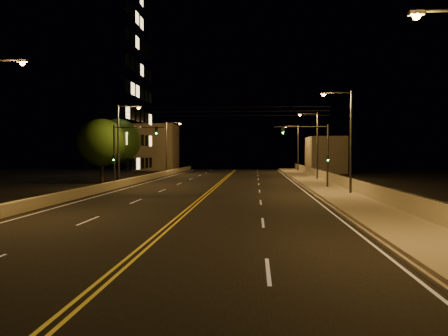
# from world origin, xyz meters

# --- Properties ---
(ground) EXTENTS (160.00, 160.00, 0.00)m
(ground) POSITION_xyz_m (0.00, 0.00, 0.00)
(ground) COLOR black
(ground) RESTS_ON ground
(road) EXTENTS (18.00, 120.00, 0.02)m
(road) POSITION_xyz_m (0.00, 20.00, 0.01)
(road) COLOR black
(road) RESTS_ON ground
(sidewalk) EXTENTS (3.60, 120.00, 0.30)m
(sidewalk) POSITION_xyz_m (10.80, 20.00, 0.15)
(sidewalk) COLOR gray
(sidewalk) RESTS_ON ground
(curb) EXTENTS (0.14, 120.00, 0.15)m
(curb) POSITION_xyz_m (8.93, 20.00, 0.07)
(curb) COLOR gray
(curb) RESTS_ON ground
(parapet_wall) EXTENTS (0.30, 120.00, 1.00)m
(parapet_wall) POSITION_xyz_m (12.45, 20.00, 0.80)
(parapet_wall) COLOR #A69F8B
(parapet_wall) RESTS_ON sidewalk
(jersey_barrier) EXTENTS (0.45, 120.00, 0.73)m
(jersey_barrier) POSITION_xyz_m (-9.70, 20.00, 0.36)
(jersey_barrier) COLOR #A69F8B
(jersey_barrier) RESTS_ON ground
(distant_building_right) EXTENTS (6.00, 10.00, 6.34)m
(distant_building_right) POSITION_xyz_m (16.50, 67.22, 3.17)
(distant_building_right) COLOR gray
(distant_building_right) RESTS_ON ground
(distant_building_left) EXTENTS (8.00, 8.00, 9.24)m
(distant_building_left) POSITION_xyz_m (-16.00, 76.28, 4.62)
(distant_building_left) COLOR gray
(distant_building_left) RESTS_ON ground
(parapet_rail) EXTENTS (0.06, 120.00, 0.06)m
(parapet_rail) POSITION_xyz_m (12.45, 20.00, 1.33)
(parapet_rail) COLOR black
(parapet_rail) RESTS_ON parapet_wall
(lane_markings) EXTENTS (17.32, 116.00, 0.00)m
(lane_markings) POSITION_xyz_m (0.00, 19.93, 0.02)
(lane_markings) COLOR silver
(lane_markings) RESTS_ON road
(streetlight_1) EXTENTS (2.55, 0.28, 8.53)m
(streetlight_1) POSITION_xyz_m (11.50, 24.39, 4.96)
(streetlight_1) COLOR #2D2D33
(streetlight_1) RESTS_ON ground
(streetlight_2) EXTENTS (2.55, 0.28, 8.53)m
(streetlight_2) POSITION_xyz_m (11.50, 43.40, 4.96)
(streetlight_2) COLOR #2D2D33
(streetlight_2) RESTS_ON ground
(streetlight_3) EXTENTS (2.55, 0.28, 8.53)m
(streetlight_3) POSITION_xyz_m (11.50, 67.83, 4.96)
(streetlight_3) COLOR #2D2D33
(streetlight_3) RESTS_ON ground
(streetlight_5) EXTENTS (2.55, 0.28, 8.53)m
(streetlight_5) POSITION_xyz_m (-9.90, 33.39, 4.96)
(streetlight_5) COLOR #2D2D33
(streetlight_5) RESTS_ON ground
(streetlight_6) EXTENTS (2.55, 0.28, 8.53)m
(streetlight_6) POSITION_xyz_m (-9.90, 58.10, 4.96)
(streetlight_6) COLOR #2D2D33
(streetlight_6) RESTS_ON ground
(traffic_signal_right) EXTENTS (5.11, 0.31, 6.23)m
(traffic_signal_right) POSITION_xyz_m (10.01, 30.81, 3.93)
(traffic_signal_right) COLOR #2D2D33
(traffic_signal_right) RESTS_ON ground
(traffic_signal_left) EXTENTS (5.11, 0.31, 6.23)m
(traffic_signal_left) POSITION_xyz_m (-8.81, 30.81, 3.93)
(traffic_signal_left) COLOR #2D2D33
(traffic_signal_left) RESTS_ON ground
(overhead_wires) EXTENTS (22.00, 0.03, 0.83)m
(overhead_wires) POSITION_xyz_m (0.00, 29.50, 7.40)
(overhead_wires) COLOR black
(building_tower) EXTENTS (24.00, 15.00, 28.65)m
(building_tower) POSITION_xyz_m (-24.21, 49.59, 13.75)
(building_tower) COLOR gray
(building_tower) RESTS_ON ground
(tree_0) EXTENTS (5.48, 5.48, 7.43)m
(tree_0) POSITION_xyz_m (-13.42, 37.37, 4.68)
(tree_0) COLOR black
(tree_0) RESTS_ON ground
(tree_1) EXTENTS (5.92, 5.92, 8.03)m
(tree_1) POSITION_xyz_m (-14.04, 45.41, 5.06)
(tree_1) COLOR black
(tree_1) RESTS_ON ground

